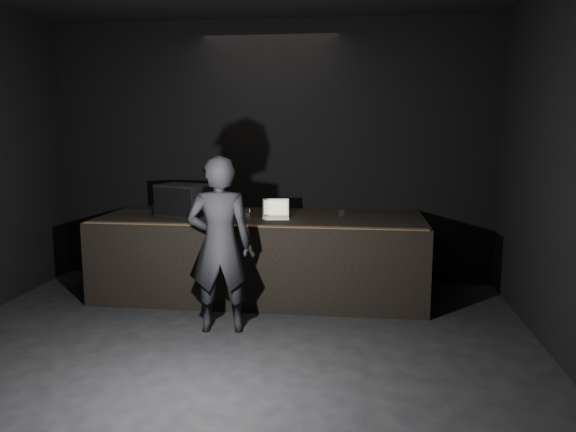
{
  "coord_description": "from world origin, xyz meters",
  "views": [
    {
      "loc": [
        1.18,
        -4.06,
        2.11
      ],
      "look_at": [
        0.39,
        2.3,
        1.08
      ],
      "focal_mm": 35.0,
      "sensor_mm": 36.0,
      "label": 1
    }
  ],
  "objects_px": {
    "stage_monitor": "(183,200)",
    "stage_riser": "(262,255)",
    "person": "(220,245)",
    "laptop": "(276,213)",
    "beer_can": "(247,215)"
  },
  "relations": [
    {
      "from": "laptop",
      "to": "person",
      "type": "distance_m",
      "value": 1.29
    },
    {
      "from": "laptop",
      "to": "person",
      "type": "bearing_deg",
      "value": -116.01
    },
    {
      "from": "stage_monitor",
      "to": "stage_riser",
      "type": "bearing_deg",
      "value": 25.24
    },
    {
      "from": "stage_riser",
      "to": "laptop",
      "type": "xyz_separation_m",
      "value": [
        0.19,
        -0.09,
        0.56
      ]
    },
    {
      "from": "stage_riser",
      "to": "beer_can",
      "type": "height_order",
      "value": "beer_can"
    },
    {
      "from": "person",
      "to": "laptop",
      "type": "bearing_deg",
      "value": -117.05
    },
    {
      "from": "stage_monitor",
      "to": "person",
      "type": "relative_size",
      "value": 0.38
    },
    {
      "from": "laptop",
      "to": "beer_can",
      "type": "bearing_deg",
      "value": -144.56
    },
    {
      "from": "stage_riser",
      "to": "person",
      "type": "distance_m",
      "value": 1.39
    },
    {
      "from": "laptop",
      "to": "beer_can",
      "type": "distance_m",
      "value": 0.41
    },
    {
      "from": "stage_monitor",
      "to": "beer_can",
      "type": "distance_m",
      "value": 0.93
    },
    {
      "from": "stage_monitor",
      "to": "beer_can",
      "type": "bearing_deg",
      "value": 2.18
    },
    {
      "from": "stage_monitor",
      "to": "laptop",
      "type": "bearing_deg",
      "value": 19.92
    },
    {
      "from": "stage_riser",
      "to": "person",
      "type": "bearing_deg",
      "value": -98.84
    },
    {
      "from": "stage_riser",
      "to": "stage_monitor",
      "type": "bearing_deg",
      "value": -174.92
    }
  ]
}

